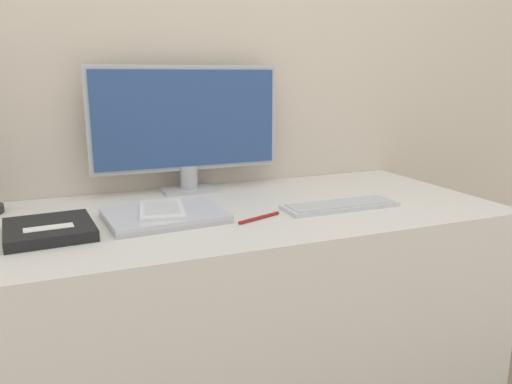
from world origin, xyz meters
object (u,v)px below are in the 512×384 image
monitor (187,125)px  laptop (164,215)px  keyboard (340,205)px  notebook (49,229)px  ereader (162,209)px  pen (259,218)px

monitor → laptop: bearing=-116.3°
keyboard → notebook: (-0.77, 0.05, 0.01)m
ereader → notebook: ereader is taller
laptop → ereader: ereader is taller
monitor → ereader: 0.38m
laptop → ereader: bearing=147.2°
monitor → keyboard: bearing=-46.4°
ereader → pen: 0.26m
keyboard → ereader: size_ratio=1.66×
monitor → notebook: bearing=-143.3°
laptop → notebook: bearing=-175.2°
notebook → keyboard: bearing=-3.6°
monitor → notebook: monitor is taller
laptop → monitor: bearing=63.7°
ereader → keyboard: bearing=-8.7°
monitor → keyboard: size_ratio=1.80×
monitor → pen: bearing=-77.3°
ereader → laptop: bearing=-32.8°
monitor → notebook: 0.57m
keyboard → ereader: (-0.50, 0.08, 0.02)m
keyboard → laptop: 0.50m
laptop → keyboard: bearing=-8.4°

